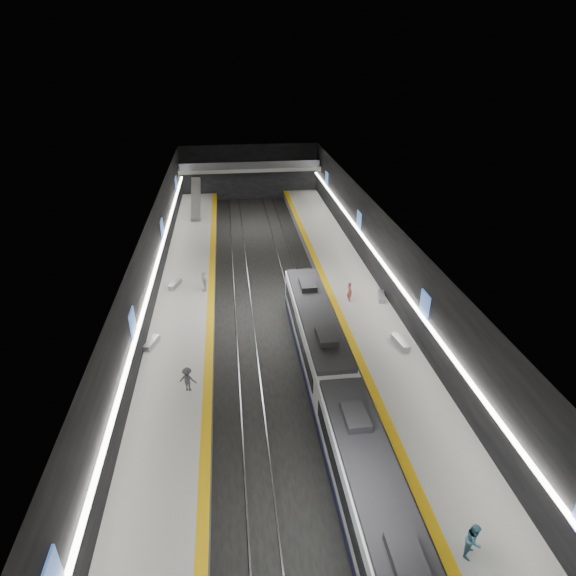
{
  "coord_description": "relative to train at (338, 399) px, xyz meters",
  "views": [
    {
      "loc": [
        -3.22,
        -35.9,
        20.97
      ],
      "look_at": [
        1.37,
        0.57,
        2.2
      ],
      "focal_mm": 30.0,
      "sensor_mm": 36.0,
      "label": 1
    }
  ],
  "objects": [
    {
      "name": "ground",
      "position": [
        -2.5,
        14.09,
        -2.2
      ],
      "size": [
        70.0,
        70.0,
        0.0
      ],
      "primitive_type": "plane",
      "color": "black",
      "rests_on": "ground"
    },
    {
      "name": "ceiling",
      "position": [
        -2.5,
        14.09,
        5.8
      ],
      "size": [
        20.0,
        70.0,
        0.04
      ],
      "primitive_type": "cube",
      "rotation": [
        3.14,
        0.0,
        0.0
      ],
      "color": "beige",
      "rests_on": "wall_left"
    },
    {
      "name": "wall_left",
      "position": [
        -12.5,
        14.09,
        1.8
      ],
      "size": [
        0.04,
        70.0,
        8.0
      ],
      "primitive_type": "cube",
      "color": "black",
      "rests_on": "ground"
    },
    {
      "name": "wall_right",
      "position": [
        7.5,
        14.09,
        1.8
      ],
      "size": [
        0.04,
        70.0,
        8.0
      ],
      "primitive_type": "cube",
      "color": "black",
      "rests_on": "ground"
    },
    {
      "name": "wall_back",
      "position": [
        -2.5,
        49.09,
        1.8
      ],
      "size": [
        20.0,
        0.04,
        8.0
      ],
      "primitive_type": "cube",
      "color": "black",
      "rests_on": "ground"
    },
    {
      "name": "platform_left",
      "position": [
        -10.0,
        14.09,
        -1.7
      ],
      "size": [
        5.0,
        70.0,
        1.0
      ],
      "primitive_type": "cube",
      "color": "slate",
      "rests_on": "ground"
    },
    {
      "name": "tile_surface_left",
      "position": [
        -10.0,
        14.09,
        -1.19
      ],
      "size": [
        5.0,
        70.0,
        0.02
      ],
      "primitive_type": "cube",
      "color": "#A7A7A2",
      "rests_on": "platform_left"
    },
    {
      "name": "tactile_strip_left",
      "position": [
        -7.8,
        14.09,
        -1.18
      ],
      "size": [
        0.6,
        70.0,
        0.02
      ],
      "primitive_type": "cube",
      "color": "#DAA40B",
      "rests_on": "platform_left"
    },
    {
      "name": "platform_right",
      "position": [
        5.0,
        14.09,
        -1.7
      ],
      "size": [
        5.0,
        70.0,
        1.0
      ],
      "primitive_type": "cube",
      "color": "slate",
      "rests_on": "ground"
    },
    {
      "name": "tile_surface_right",
      "position": [
        5.0,
        14.09,
        -1.19
      ],
      "size": [
        5.0,
        70.0,
        0.02
      ],
      "primitive_type": "cube",
      "color": "#A7A7A2",
      "rests_on": "platform_right"
    },
    {
      "name": "tactile_strip_right",
      "position": [
        2.8,
        14.09,
        -1.18
      ],
      "size": [
        0.6,
        70.0,
        0.02
      ],
      "primitive_type": "cube",
      "color": "#DAA40B",
      "rests_on": "platform_right"
    },
    {
      "name": "rails",
      "position": [
        -2.5,
        14.09,
        -2.14
      ],
      "size": [
        6.52,
        70.0,
        0.12
      ],
      "color": "gray",
      "rests_on": "ground"
    },
    {
      "name": "train",
      "position": [
        0.0,
        0.0,
        0.0
      ],
      "size": [
        2.69,
        30.04,
        3.6
      ],
      "color": "#0E1336",
      "rests_on": "ground"
    },
    {
      "name": "ad_posters",
      "position": [
        -2.5,
        15.09,
        2.3
      ],
      "size": [
        19.94,
        53.5,
        2.2
      ],
      "color": "#446DCC",
      "rests_on": "wall_left"
    },
    {
      "name": "cove_light_left",
      "position": [
        -12.3,
        14.09,
        1.6
      ],
      "size": [
        0.25,
        68.6,
        0.12
      ],
      "primitive_type": "cube",
      "color": "white",
      "rests_on": "wall_left"
    },
    {
      "name": "cove_light_right",
      "position": [
        7.3,
        14.09,
        1.6
      ],
      "size": [
        0.25,
        68.6,
        0.12
      ],
      "primitive_type": "cube",
      "color": "white",
      "rests_on": "wall_right"
    },
    {
      "name": "mezzanine_bridge",
      "position": [
        -2.5,
        47.02,
        2.84
      ],
      "size": [
        20.0,
        3.0,
        1.5
      ],
      "color": "gray",
      "rests_on": "wall_left"
    },
    {
      "name": "escalator",
      "position": [
        -10.0,
        40.09,
        0.7
      ],
      "size": [
        1.2,
        7.5,
        3.92
      ],
      "primitive_type": "cube",
      "rotation": [
        0.44,
        0.0,
        0.0
      ],
      "color": "#99999E",
      "rests_on": "platform_left"
    },
    {
      "name": "bench_left_near",
      "position": [
        -12.0,
        8.96,
        -0.97
      ],
      "size": [
        1.06,
        1.89,
        0.45
      ],
      "primitive_type": "cube",
      "rotation": [
        0.0,
        0.0,
        -0.32
      ],
      "color": "#99999E",
      "rests_on": "platform_left"
    },
    {
      "name": "bench_left_far",
      "position": [
        -11.08,
        18.58,
        -0.97
      ],
      "size": [
        1.15,
        1.9,
        0.45
      ],
      "primitive_type": "cube",
      "rotation": [
        0.0,
        0.0,
        -0.38
      ],
      "color": "#99999E",
      "rests_on": "platform_left"
    },
    {
      "name": "bench_right_near",
      "position": [
        6.25,
        6.66,
        -0.95
      ],
      "size": [
        0.87,
        2.09,
        0.5
      ],
      "primitive_type": "cube",
      "rotation": [
        0.0,
        0.0,
        0.15
      ],
      "color": "#99999E",
      "rests_on": "platform_right"
    },
    {
      "name": "bench_right_far",
      "position": [
        7.0,
        13.88,
        -0.97
      ],
      "size": [
        0.95,
        1.93,
        0.45
      ],
      "primitive_type": "cube",
      "rotation": [
        0.0,
        0.0,
        -0.25
      ],
      "color": "#99999E",
      "rests_on": "platform_right"
    },
    {
      "name": "passenger_right_a",
      "position": [
        4.13,
        13.93,
        -0.34
      ],
      "size": [
        0.55,
        0.71,
        1.72
      ],
      "primitive_type": "imported",
      "rotation": [
        0.0,
        0.0,
        1.81
      ],
      "color": "#AA493F",
      "rests_on": "platform_right"
    },
    {
      "name": "passenger_right_b",
      "position": [
        3.9,
        -9.46,
        -0.28
      ],
      "size": [
        1.12,
        1.12,
        1.83
      ],
      "primitive_type": "imported",
      "rotation": [
        0.0,
        0.0,
        0.81
      ],
      "color": "teal",
      "rests_on": "platform_right"
    },
    {
      "name": "passenger_left_a",
      "position": [
        -8.35,
        17.37,
        -0.24
      ],
      "size": [
        0.86,
        1.21,
        1.91
      ],
      "primitive_type": "imported",
      "rotation": [
        0.0,
        0.0,
        -1.17
      ],
      "color": "silver",
      "rests_on": "platform_left"
    },
    {
      "name": "passenger_left_b",
      "position": [
        -8.99,
        3.4,
        -0.34
      ],
      "size": [
        1.24,
        0.91,
        1.71
      ],
      "primitive_type": "imported",
      "rotation": [
        0.0,
        0.0,
        2.87
      ],
      "color": "#3D3C43",
      "rests_on": "platform_left"
    }
  ]
}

